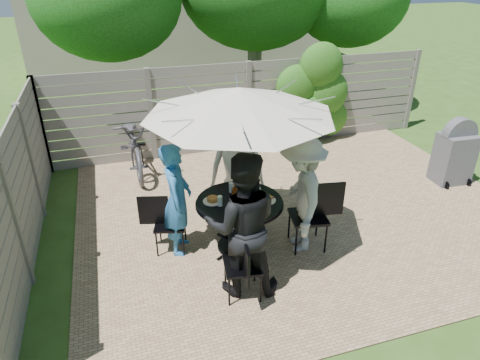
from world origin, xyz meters
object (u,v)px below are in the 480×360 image
object	(u,v)px
chair_right	(308,228)
bicycle	(135,143)
person_front	(242,226)
glass_back	(231,187)
plate_front	(241,214)
plate_extra	(254,211)
syrup_jug	(235,194)
person_right	(301,195)
plate_left	(213,200)
patio_table	(239,216)
bbq_grill	(454,154)
umbrella	(239,101)
glass_left	(220,201)
chair_front	(243,278)
glass_front	(248,206)
chair_left	(170,234)
glass_right	(258,192)
person_back	(237,168)
chair_back	(237,197)
person_left	(177,200)
plate_right	(266,199)
coffee_cup	(246,189)

from	to	relation	value
chair_right	bicycle	size ratio (longest dim) A/B	0.47
person_front	glass_back	distance (m)	1.10
plate_front	chair_right	bearing A→B (deg)	5.40
plate_extra	syrup_jug	distance (m)	0.43
person_right	plate_left	distance (m)	1.19
patio_table	plate_front	bearing A→B (deg)	-105.11
plate_left	bbq_grill	world-z (taller)	bbq_grill
umbrella	glass_left	world-z (taller)	umbrella
plate_left	plate_front	size ratio (longest dim) A/B	1.00
chair_front	glass_front	world-z (taller)	glass_front
chair_left	plate_front	distance (m)	1.16
patio_table	chair_front	bearing A→B (deg)	-105.00
person_right	glass_front	world-z (taller)	person_right
umbrella	person_right	bearing A→B (deg)	-15.11
patio_table	glass_back	size ratio (longest dim) A/B	10.20
person_right	glass_right	size ratio (longest dim) A/B	11.99
person_back	chair_left	distance (m)	1.40
glass_front	bbq_grill	bearing A→B (deg)	14.07
syrup_jug	bbq_grill	distance (m)	4.38
umbrella	chair_left	bearing A→B (deg)	164.90
chair_back	chair_right	size ratio (longest dim) A/B	0.93
person_back	chair_front	bearing A→B (deg)	-89.94
glass_back	glass_left	distance (m)	0.40
person_back	chair_left	size ratio (longest dim) A/B	1.97
syrup_jug	glass_right	bearing A→B (deg)	-5.36
glass_back	bicycle	size ratio (longest dim) A/B	0.07
person_left	person_right	distance (m)	1.66
person_back	bbq_grill	bearing A→B (deg)	14.84
chair_left	glass_left	size ratio (longest dim) A/B	6.13
glass_front	bbq_grill	world-z (taller)	bbq_grill
umbrella	chair_back	distance (m)	2.10
plate_front	plate_extra	distance (m)	0.19
chair_back	person_left	bearing A→B (deg)	-35.25
patio_table	bicycle	distance (m)	3.22
plate_right	plate_extra	distance (m)	0.35
chair_back	person_right	xyz separation A→B (m)	(0.55, -1.15, 0.56)
glass_back	chair_right	bearing A→B (deg)	-28.65
plate_front	syrup_jug	bearing A→B (deg)	83.22
person_front	plate_right	bearing A→B (deg)	-113.45
plate_extra	glass_back	size ratio (longest dim) A/B	1.71
glass_left	person_front	bearing A→B (deg)	-85.41
person_left	plate_left	xyz separation A→B (m)	(0.45, -0.12, -0.01)
coffee_cup	person_back	bearing A→B (deg)	84.20
plate_front	coffee_cup	size ratio (longest dim) A/B	2.17
coffee_cup	bicycle	world-z (taller)	bicycle
glass_back	umbrella	bearing A→B (deg)	-83.11
chair_front	bbq_grill	distance (m)	4.84
person_left	person_back	bearing A→B (deg)	-45.00
plate_right	glass_left	distance (m)	0.63
plate_extra	glass_front	world-z (taller)	glass_front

